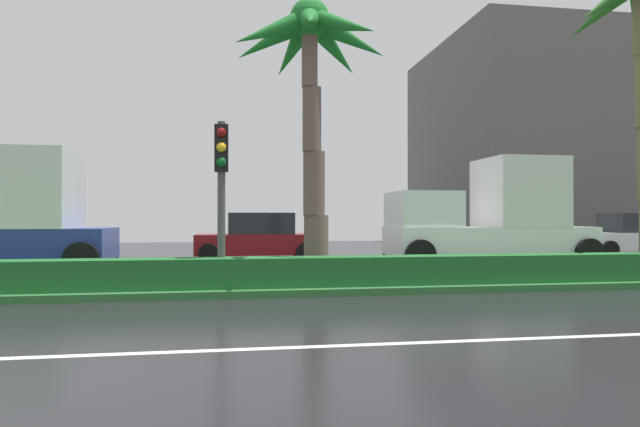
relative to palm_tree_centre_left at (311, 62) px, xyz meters
name	(u,v)px	position (x,y,z in m)	size (l,w,h in m)	color
ground_plane	(125,285)	(-4.29, 1.22, -5.17)	(90.00, 42.00, 0.10)	black
near_lane_divider_stripe	(3,359)	(-4.29, -5.78, -5.12)	(81.00, 0.14, 0.01)	white
median_strip	(116,285)	(-4.29, 0.22, -5.05)	(85.50, 4.00, 0.15)	#2D6B33
median_hedge	(101,275)	(-4.29, -1.18, -4.67)	(76.50, 0.70, 0.60)	#1E6028
palm_tree_centre_left	(311,62)	(0.00, 0.00, 0.00)	(3.86, 3.83, 6.42)	brown
traffic_signal_median_right	(221,173)	(-1.99, -0.96, -2.63)	(0.28, 0.43, 3.40)	#4C4C47
car_in_traffic_leading	(258,238)	(-0.87, 7.26, -4.30)	(4.30, 2.02, 1.72)	maroon
box_truck_following	(490,218)	(6.41, 4.05, -3.57)	(6.40, 2.64, 3.46)	white
car_in_traffic_second	(633,236)	(13.92, 7.03, -4.30)	(4.30, 2.02, 1.72)	white
building_far_right	(568,146)	(18.94, 18.86, 0.89)	(16.70, 12.58, 12.02)	#605B59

